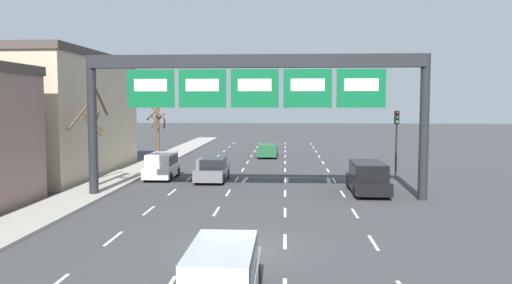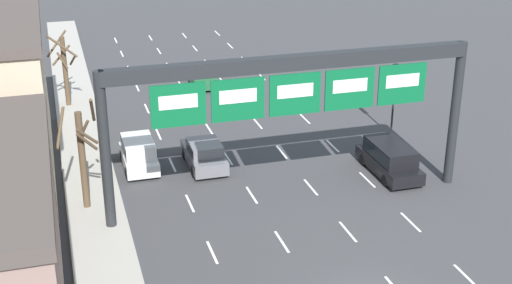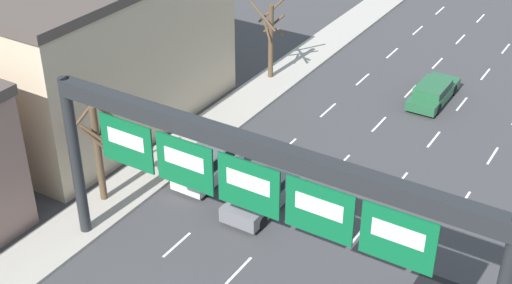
{
  "view_description": "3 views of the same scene",
  "coord_description": "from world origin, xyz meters",
  "views": [
    {
      "loc": [
        1.64,
        -17.48,
        5.22
      ],
      "look_at": [
        0.04,
        9.82,
        3.06
      ],
      "focal_mm": 35.0,
      "sensor_mm": 36.0,
      "label": 1
    },
    {
      "loc": [
        -10.91,
        -21.13,
        16.8
      ],
      "look_at": [
        -0.5,
        14.1,
        1.65
      ],
      "focal_mm": 50.0,
      "sensor_mm": 36.0,
      "label": 2
    },
    {
      "loc": [
        11.22,
        -8.42,
        20.25
      ],
      "look_at": [
        -3.12,
        14.79,
        4.01
      ],
      "focal_mm": 50.0,
      "sensor_mm": 36.0,
      "label": 3
    }
  ],
  "objects": [
    {
      "name": "ground_plane",
      "position": [
        0.0,
        0.0,
        0.0
      ],
      "size": [
        220.0,
        220.0,
        0.0
      ],
      "primitive_type": "plane",
      "color": "#3D3D3F"
    },
    {
      "name": "lane_dashes",
      "position": [
        -0.0,
        13.5,
        0.0
      ],
      "size": [
        10.02,
        67.0,
        0.01
      ],
      "color": "white",
      "rests_on": "ground_plane"
    },
    {
      "name": "tree_bare_second",
      "position": [
        -10.16,
        27.95,
        2.97
      ],
      "size": [
        2.08,
        2.22,
        5.26
      ],
      "color": "brown",
      "rests_on": "sidewalk_left"
    },
    {
      "name": "car_green",
      "position": [
        -0.04,
        30.39,
        0.68
      ],
      "size": [
        1.86,
        4.9,
        1.26
      ],
      "color": "#235B38",
      "rests_on": "ground_plane"
    },
    {
      "name": "suv_black",
      "position": [
        6.43,
        11.4,
        0.99
      ],
      "size": [
        1.98,
        4.81,
        1.79
      ],
      "color": "black",
      "rests_on": "ground_plane"
    },
    {
      "name": "suv_silver",
      "position": [
        0.04,
        -5.14,
        0.89
      ],
      "size": [
        1.81,
        4.68,
        1.6
      ],
      "color": "#B7B7BC",
      "rests_on": "ground_plane"
    },
    {
      "name": "traffic_light_near_gantry",
      "position": [
        9.14,
        16.56,
        3.34
      ],
      "size": [
        0.3,
        0.35,
        4.68
      ],
      "color": "black",
      "rests_on": "ground_plane"
    },
    {
      "name": "suv_white",
      "position": [
        -6.81,
        16.09,
        0.97
      ],
      "size": [
        1.84,
        3.96,
        1.76
      ],
      "color": "silver",
      "rests_on": "ground_plane"
    },
    {
      "name": "sign_gantry",
      "position": [
        0.0,
        9.52,
        6.2
      ],
      "size": [
        18.6,
        0.7,
        7.81
      ],
      "color": "#232628",
      "rests_on": "ground_plane"
    },
    {
      "name": "car_grey",
      "position": [
        -3.22,
        15.25,
        0.82
      ],
      "size": [
        1.94,
        4.27,
        1.55
      ],
      "color": "slate",
      "rests_on": "ground_plane"
    },
    {
      "name": "building_far",
      "position": [
        -18.37,
        18.21,
        4.41
      ],
      "size": [
        14.12,
        15.41,
        8.81
      ],
      "color": "#C6B293",
      "rests_on": "ground_plane"
    },
    {
      "name": "tree_bare_closest",
      "position": [
        -10.01,
        11.85,
        3.12
      ],
      "size": [
        2.07,
        2.05,
        5.91
      ],
      "color": "brown",
      "rests_on": "sidewalk_left"
    }
  ]
}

